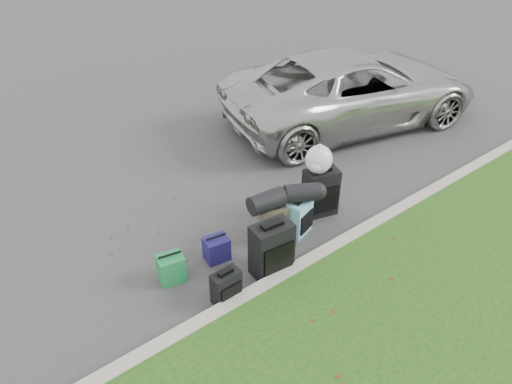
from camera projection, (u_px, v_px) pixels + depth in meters
ground at (270, 226)px, 7.39m from camera, size 120.00×120.00×0.00m
curb at (317, 258)px, 6.70m from camera, size 120.00×0.18×0.15m
suv at (352, 88)px, 9.89m from camera, size 5.58×3.52×1.44m
suitcase_small_black at (226, 287)px, 6.05m from camera, size 0.36×0.20×0.45m
suitcase_large_black_left at (272, 249)px, 6.39m from camera, size 0.56×0.37×0.76m
suitcase_olive at (272, 223)px, 7.03m from camera, size 0.43×0.34×0.53m
suitcase_teal at (299, 217)px, 7.12m from camera, size 0.43×0.33×0.55m
suitcase_large_black_right at (320, 192)px, 7.47m from camera, size 0.56×0.43×0.75m
tote_green at (171, 268)px, 6.37m from camera, size 0.37×0.32×0.37m
tote_navy at (217, 249)px, 6.71m from camera, size 0.35×0.30×0.34m
duffel_left at (267, 201)px, 6.78m from camera, size 0.53×0.32×0.27m
duffel_right at (302, 193)px, 6.92m from camera, size 0.54×0.46×0.26m
trash_bag at (319, 159)px, 7.13m from camera, size 0.40×0.40×0.40m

